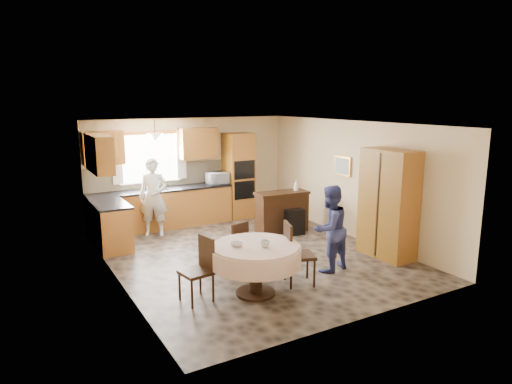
{
  "coord_description": "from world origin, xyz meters",
  "views": [
    {
      "loc": [
        -4.05,
        -7.26,
        2.94
      ],
      "look_at": [
        0.28,
        0.3,
        1.16
      ],
      "focal_mm": 32.0,
      "sensor_mm": 36.0,
      "label": 1
    }
  ],
  "objects_px": {
    "chair_left": "(200,266)",
    "person_dining": "(330,229)",
    "dining_table": "(256,256)",
    "chair_right": "(295,250)",
    "chair_back": "(236,245)",
    "person_sink": "(154,197)",
    "sideboard": "(282,213)",
    "cupboard": "(388,204)",
    "oven_tower": "(239,176)"
  },
  "relations": [
    {
      "from": "chair_left",
      "to": "person_dining",
      "type": "distance_m",
      "value": 2.41
    },
    {
      "from": "dining_table",
      "to": "chair_right",
      "type": "bearing_deg",
      "value": 2.07
    },
    {
      "from": "chair_back",
      "to": "person_sink",
      "type": "bearing_deg",
      "value": -97.31
    },
    {
      "from": "sideboard",
      "to": "dining_table",
      "type": "bearing_deg",
      "value": -125.47
    },
    {
      "from": "sideboard",
      "to": "chair_right",
      "type": "xyz_separation_m",
      "value": [
        -1.45,
        -2.62,
        0.14
      ]
    },
    {
      "from": "cupboard",
      "to": "chair_left",
      "type": "distance_m",
      "value": 3.85
    },
    {
      "from": "chair_back",
      "to": "person_dining",
      "type": "height_order",
      "value": "person_dining"
    },
    {
      "from": "chair_right",
      "to": "person_dining",
      "type": "bearing_deg",
      "value": -57.58
    },
    {
      "from": "chair_right",
      "to": "cupboard",
      "type": "bearing_deg",
      "value": -64.34
    },
    {
      "from": "dining_table",
      "to": "person_dining",
      "type": "bearing_deg",
      "value": 8.1
    },
    {
      "from": "cupboard",
      "to": "chair_right",
      "type": "relative_size",
      "value": 1.99
    },
    {
      "from": "person_dining",
      "to": "chair_back",
      "type": "bearing_deg",
      "value": -35.59
    },
    {
      "from": "person_dining",
      "to": "cupboard",
      "type": "bearing_deg",
      "value": 171.02
    },
    {
      "from": "person_sink",
      "to": "person_dining",
      "type": "relative_size",
      "value": 1.13
    },
    {
      "from": "chair_left",
      "to": "person_sink",
      "type": "distance_m",
      "value": 3.61
    },
    {
      "from": "dining_table",
      "to": "person_dining",
      "type": "height_order",
      "value": "person_dining"
    },
    {
      "from": "cupboard",
      "to": "person_sink",
      "type": "bearing_deg",
      "value": 134.02
    },
    {
      "from": "dining_table",
      "to": "chair_back",
      "type": "relative_size",
      "value": 1.5
    },
    {
      "from": "chair_right",
      "to": "person_sink",
      "type": "height_order",
      "value": "person_sink"
    },
    {
      "from": "oven_tower",
      "to": "sideboard",
      "type": "relative_size",
      "value": 1.77
    },
    {
      "from": "oven_tower",
      "to": "person_dining",
      "type": "xyz_separation_m",
      "value": [
        -0.35,
        -4.03,
        -0.31
      ]
    },
    {
      "from": "oven_tower",
      "to": "chair_right",
      "type": "relative_size",
      "value": 2.07
    },
    {
      "from": "oven_tower",
      "to": "person_sink",
      "type": "xyz_separation_m",
      "value": [
        -2.33,
        -0.46,
        -0.21
      ]
    },
    {
      "from": "oven_tower",
      "to": "person_dining",
      "type": "distance_m",
      "value": 4.06
    },
    {
      "from": "oven_tower",
      "to": "person_sink",
      "type": "bearing_deg",
      "value": -168.74
    },
    {
      "from": "person_sink",
      "to": "chair_left",
      "type": "bearing_deg",
      "value": -72.76
    },
    {
      "from": "oven_tower",
      "to": "person_dining",
      "type": "bearing_deg",
      "value": -94.96
    },
    {
      "from": "sideboard",
      "to": "person_sink",
      "type": "distance_m",
      "value": 2.85
    },
    {
      "from": "sideboard",
      "to": "person_sink",
      "type": "height_order",
      "value": "person_sink"
    },
    {
      "from": "oven_tower",
      "to": "person_dining",
      "type": "relative_size",
      "value": 1.4
    },
    {
      "from": "chair_right",
      "to": "sideboard",
      "type": "bearing_deg",
      "value": -9.68
    },
    {
      "from": "sideboard",
      "to": "chair_right",
      "type": "distance_m",
      "value": 3.0
    },
    {
      "from": "person_dining",
      "to": "chair_left",
      "type": "bearing_deg",
      "value": -11.25
    },
    {
      "from": "chair_back",
      "to": "chair_right",
      "type": "xyz_separation_m",
      "value": [
        0.61,
        -0.87,
        0.06
      ]
    },
    {
      "from": "dining_table",
      "to": "person_sink",
      "type": "xyz_separation_m",
      "value": [
        -0.38,
        3.8,
        0.24
      ]
    },
    {
      "from": "sideboard",
      "to": "cupboard",
      "type": "bearing_deg",
      "value": -66.56
    },
    {
      "from": "person_sink",
      "to": "oven_tower",
      "type": "bearing_deg",
      "value": 35.27
    },
    {
      "from": "sideboard",
      "to": "person_dining",
      "type": "xyz_separation_m",
      "value": [
        -0.59,
        -2.42,
        0.33
      ]
    },
    {
      "from": "cupboard",
      "to": "chair_left",
      "type": "bearing_deg",
      "value": -179.26
    },
    {
      "from": "chair_back",
      "to": "person_sink",
      "type": "xyz_separation_m",
      "value": [
        -0.51,
        2.9,
        0.34
      ]
    },
    {
      "from": "chair_left",
      "to": "person_dining",
      "type": "bearing_deg",
      "value": 81.16
    },
    {
      "from": "cupboard",
      "to": "person_dining",
      "type": "bearing_deg",
      "value": -177.83
    },
    {
      "from": "oven_tower",
      "to": "cupboard",
      "type": "height_order",
      "value": "oven_tower"
    },
    {
      "from": "dining_table",
      "to": "person_dining",
      "type": "relative_size",
      "value": 0.91
    },
    {
      "from": "chair_right",
      "to": "oven_tower",
      "type": "bearing_deg",
      "value": 3.35
    },
    {
      "from": "sideboard",
      "to": "cupboard",
      "type": "height_order",
      "value": "cupboard"
    },
    {
      "from": "cupboard",
      "to": "chair_right",
      "type": "bearing_deg",
      "value": -173.63
    },
    {
      "from": "chair_back",
      "to": "chair_right",
      "type": "relative_size",
      "value": 0.89
    },
    {
      "from": "oven_tower",
      "to": "dining_table",
      "type": "xyz_separation_m",
      "value": [
        -1.95,
        -4.26,
        -0.45
      ]
    },
    {
      "from": "sideboard",
      "to": "cupboard",
      "type": "xyz_separation_m",
      "value": [
        0.83,
        -2.37,
        0.59
      ]
    }
  ]
}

